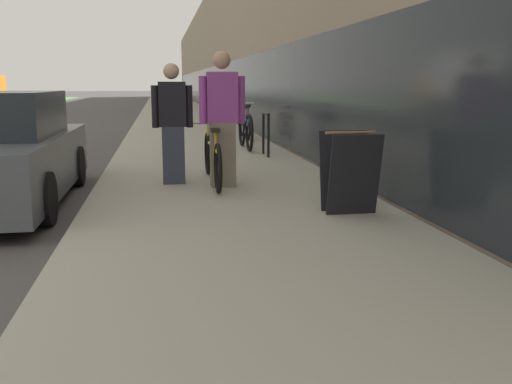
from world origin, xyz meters
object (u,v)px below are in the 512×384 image
at_px(cruiser_bike_middle, 245,124).
at_px(sandwich_board_sign, 349,172).
at_px(person_bystander, 173,124).
at_px(bike_rack_hoop, 266,130).
at_px(cruiser_bike_nearest, 246,130).
at_px(person_rider, 222,120).
at_px(tandem_bicycle, 212,158).

xyz_separation_m(cruiser_bike_middle, sandwich_board_sign, (-0.12, -8.65, 0.09)).
xyz_separation_m(person_bystander, cruiser_bike_middle, (1.98, 6.45, -0.49)).
bearing_deg(bike_rack_hoop, cruiser_bike_nearest, 99.95).
height_order(person_bystander, cruiser_bike_middle, person_bystander).
bearing_deg(person_bystander, cruiser_bike_nearest, 68.18).
bearing_deg(cruiser_bike_nearest, person_rider, -102.39).
bearing_deg(cruiser_bike_middle, tandem_bicycle, -102.38).
distance_m(cruiser_bike_nearest, cruiser_bike_middle, 2.36).
bearing_deg(bike_rack_hoop, sandwich_board_sign, -90.07).
xyz_separation_m(person_bystander, cruiser_bike_nearest, (1.65, 4.11, -0.44)).
xyz_separation_m(tandem_bicycle, person_rider, (0.12, -0.28, 0.56)).
distance_m(cruiser_bike_middle, sandwich_board_sign, 8.65).
distance_m(person_rider, sandwich_board_sign, 2.24).
relative_size(cruiser_bike_nearest, sandwich_board_sign, 2.08).
relative_size(tandem_bicycle, cruiser_bike_nearest, 1.21).
bearing_deg(cruiser_bike_nearest, person_bystander, -111.82).
relative_size(person_rider, bike_rack_hoop, 2.17).
bearing_deg(person_rider, cruiser_bike_nearest, 77.61).
bearing_deg(sandwich_board_sign, tandem_bicycle, 121.88).
bearing_deg(bike_rack_hoop, person_rider, -110.35).
height_order(cruiser_bike_nearest, sandwich_board_sign, cruiser_bike_nearest).
distance_m(bike_rack_hoop, sandwich_board_sign, 5.07).
height_order(tandem_bicycle, bike_rack_hoop, bike_rack_hoop).
distance_m(person_bystander, sandwich_board_sign, 2.91).
height_order(person_rider, bike_rack_hoop, person_rider).
bearing_deg(tandem_bicycle, bike_rack_hoop, 65.97).
xyz_separation_m(person_rider, person_bystander, (-0.66, 0.37, -0.08)).
distance_m(tandem_bicycle, bike_rack_hoop, 3.25).
distance_m(tandem_bicycle, cruiser_bike_nearest, 4.34).
distance_m(tandem_bicycle, sandwich_board_sign, 2.49).
height_order(person_rider, cruiser_bike_middle, person_rider).
height_order(person_bystander, sandwich_board_sign, person_bystander).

